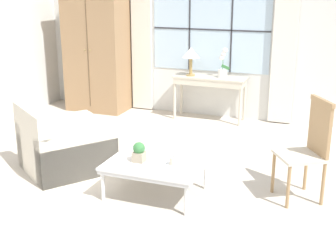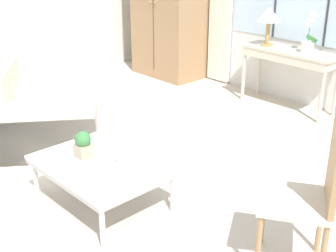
{
  "view_description": "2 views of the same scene",
  "coord_description": "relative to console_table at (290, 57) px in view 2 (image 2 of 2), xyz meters",
  "views": [
    {
      "loc": [
        2.15,
        -4.51,
        2.22
      ],
      "look_at": [
        0.37,
        0.11,
        0.68
      ],
      "focal_mm": 50.0,
      "sensor_mm": 36.0,
      "label": 1
    },
    {
      "loc": [
        3.08,
        -2.07,
        2.04
      ],
      "look_at": [
        0.56,
        0.29,
        0.59
      ],
      "focal_mm": 50.0,
      "sensor_mm": 36.0,
      "label": 2
    }
  ],
  "objects": [
    {
      "name": "coffee_table",
      "position": [
        0.27,
        -2.97,
        -0.3
      ],
      "size": [
        1.02,
        0.77,
        0.38
      ],
      "color": "silver",
      "rests_on": "ground_plane"
    },
    {
      "name": "side_chair_wooden",
      "position": [
        1.79,
        -2.47,
        -0.03
      ],
      "size": [
        0.61,
        0.61,
        1.08
      ],
      "color": "beige",
      "rests_on": "ground_plane"
    },
    {
      "name": "pillar_candle",
      "position": [
        0.48,
        -2.99,
        -0.22
      ],
      "size": [
        0.12,
        0.12,
        0.1
      ],
      "color": "silver",
      "rests_on": "coffee_table"
    },
    {
      "name": "potted_plant_small",
      "position": [
        0.1,
        -3.01,
        -0.15
      ],
      "size": [
        0.13,
        0.13,
        0.22
      ],
      "color": "tan",
      "rests_on": "coffee_table"
    },
    {
      "name": "potted_orchid",
      "position": [
        0.21,
        0.01,
        0.27
      ],
      "size": [
        0.19,
        0.15,
        0.47
      ],
      "color": "white",
      "rests_on": "console_table"
    },
    {
      "name": "table_lamp",
      "position": [
        -0.32,
        -0.05,
        0.45
      ],
      "size": [
        0.28,
        0.28,
        0.46
      ],
      "color": "#9E7F47",
      "rests_on": "console_table"
    },
    {
      "name": "armchair_upholstered",
      "position": [
        -1.04,
        -2.72,
        -0.36
      ],
      "size": [
        1.29,
        1.3,
        0.83
      ],
      "color": "beige",
      "rests_on": "ground_plane"
    },
    {
      "name": "ground_plane",
      "position": [
        -0.09,
        -2.73,
        -0.64
      ],
      "size": [
        14.0,
        14.0,
        0.0
      ],
      "primitive_type": "plane",
      "color": "#BCB2A3"
    },
    {
      "name": "console_table",
      "position": [
        0.0,
        0.0,
        0.0
      ],
      "size": [
        1.18,
        0.41,
        0.73
      ],
      "color": "beige",
      "rests_on": "ground_plane"
    }
  ]
}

